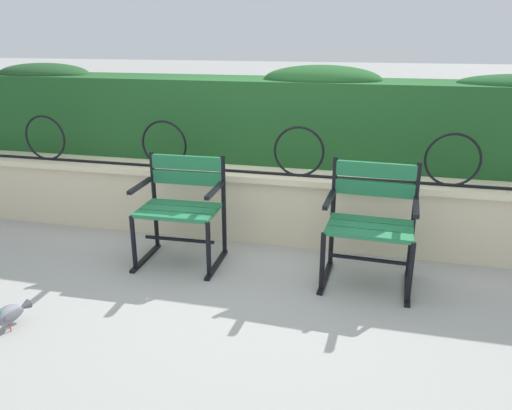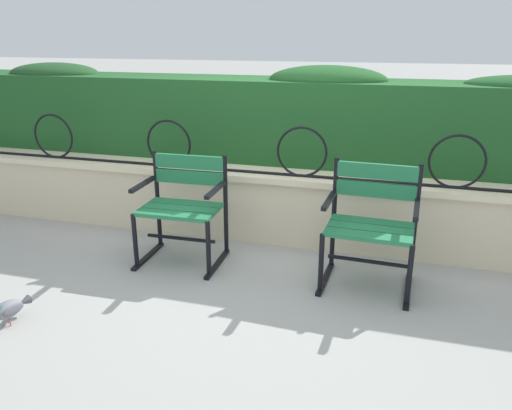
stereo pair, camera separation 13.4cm
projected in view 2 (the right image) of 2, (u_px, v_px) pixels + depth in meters
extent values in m
plane|color=#9E9E99|center=(254.00, 276.00, 3.74)|extent=(60.00, 60.00, 0.00)
cube|color=beige|center=(279.00, 209.00, 4.35)|extent=(8.29, 0.35, 0.55)
cube|color=beige|center=(280.00, 176.00, 4.25)|extent=(8.29, 0.41, 0.05)
cylinder|color=black|center=(278.00, 174.00, 4.17)|extent=(7.74, 0.02, 0.02)
torus|color=black|center=(53.00, 136.00, 4.67)|extent=(0.42, 0.02, 0.42)
torus|color=black|center=(169.00, 144.00, 4.36)|extent=(0.42, 0.02, 0.42)
torus|color=black|center=(302.00, 152.00, 4.05)|extent=(0.42, 0.02, 0.42)
torus|color=black|center=(457.00, 162.00, 3.74)|extent=(0.42, 0.02, 0.42)
cube|color=#1E5123|center=(293.00, 120.00, 4.58)|extent=(8.13, 0.67, 0.73)
ellipsoid|color=#1F4923|center=(54.00, 73.00, 5.13)|extent=(0.98, 0.61, 0.22)
ellipsoid|color=#1D4C20|center=(327.00, 80.00, 4.39)|extent=(1.05, 0.61, 0.25)
cube|color=#237547|center=(172.00, 215.00, 3.71)|extent=(0.60, 0.14, 0.03)
cube|color=#237547|center=(179.00, 209.00, 3.84)|extent=(0.60, 0.14, 0.03)
cube|color=#237547|center=(186.00, 204.00, 3.96)|extent=(0.60, 0.14, 0.03)
cube|color=#237547|center=(189.00, 162.00, 3.95)|extent=(0.59, 0.05, 0.11)
cube|color=#237547|center=(190.00, 177.00, 3.99)|extent=(0.59, 0.05, 0.11)
cylinder|color=black|center=(226.00, 206.00, 4.00)|extent=(0.04, 0.04, 0.83)
cylinder|color=black|center=(208.00, 249.00, 3.67)|extent=(0.04, 0.04, 0.44)
cube|color=black|center=(217.00, 264.00, 3.91)|extent=(0.06, 0.52, 0.02)
cube|color=black|center=(215.00, 190.00, 3.71)|extent=(0.05, 0.40, 0.03)
cylinder|color=black|center=(158.00, 200.00, 4.14)|extent=(0.04, 0.04, 0.83)
cylinder|color=black|center=(135.00, 241.00, 3.80)|extent=(0.04, 0.04, 0.44)
cube|color=black|center=(148.00, 256.00, 4.05)|extent=(0.06, 0.52, 0.02)
cube|color=black|center=(143.00, 184.00, 3.85)|extent=(0.05, 0.40, 0.03)
cylinder|color=black|center=(181.00, 238.00, 3.92)|extent=(0.56, 0.05, 0.03)
cube|color=#237547|center=(367.00, 237.00, 3.32)|extent=(0.59, 0.15, 0.03)
cube|color=#237547|center=(370.00, 229.00, 3.45)|extent=(0.59, 0.15, 0.03)
cube|color=#237547|center=(372.00, 223.00, 3.57)|extent=(0.59, 0.15, 0.03)
cube|color=#237547|center=(377.00, 171.00, 3.55)|extent=(0.59, 0.06, 0.11)
cube|color=#237547|center=(376.00, 190.00, 3.59)|extent=(0.59, 0.06, 0.11)
cylinder|color=black|center=(415.00, 223.00, 3.57)|extent=(0.04, 0.04, 0.87)
cylinder|color=black|center=(409.00, 276.00, 3.26)|extent=(0.04, 0.04, 0.44)
cube|color=black|center=(408.00, 291.00, 3.50)|extent=(0.06, 0.52, 0.02)
cube|color=black|center=(417.00, 209.00, 3.30)|extent=(0.05, 0.40, 0.03)
cylinder|color=black|center=(334.00, 214.00, 3.75)|extent=(0.04, 0.04, 0.87)
cylinder|color=black|center=(321.00, 264.00, 3.44)|extent=(0.04, 0.04, 0.44)
cube|color=black|center=(325.00, 279.00, 3.67)|extent=(0.06, 0.52, 0.02)
cube|color=black|center=(329.00, 200.00, 3.48)|extent=(0.05, 0.40, 0.03)
cylinder|color=black|center=(367.00, 261.00, 3.53)|extent=(0.56, 0.05, 0.03)
ellipsoid|color=slate|center=(8.00, 310.00, 3.09)|extent=(0.14, 0.21, 0.11)
cone|color=#4A4A52|center=(24.00, 302.00, 3.18)|extent=(0.07, 0.09, 0.06)
ellipsoid|color=#5B5B63|center=(14.00, 310.00, 3.07)|extent=(0.05, 0.14, 0.07)
ellipsoid|color=#5B5B63|center=(4.00, 306.00, 3.11)|extent=(0.05, 0.14, 0.07)
cylinder|color=#C6515B|center=(10.00, 322.00, 3.09)|extent=(0.01, 0.01, 0.05)
cylinder|color=#C6515B|center=(9.00, 319.00, 3.13)|extent=(0.01, 0.01, 0.05)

